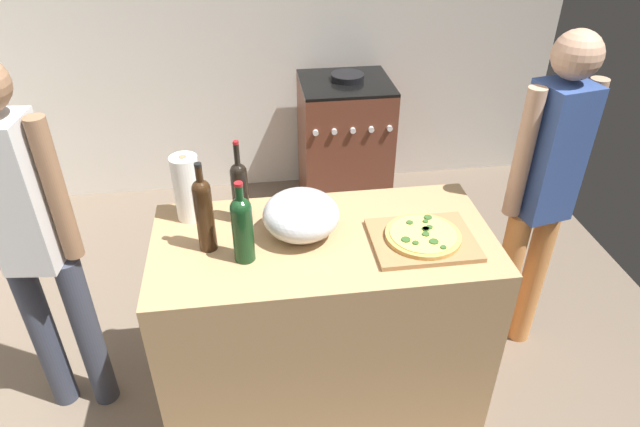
# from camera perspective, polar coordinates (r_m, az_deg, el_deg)

# --- Properties ---
(ground_plane) EXTENTS (4.34, 3.35, 0.02)m
(ground_plane) POSITION_cam_1_polar(r_m,az_deg,el_deg) (3.31, -4.55, -8.97)
(ground_plane) COLOR #6B5B4C
(kitchen_wall_rear) EXTENTS (4.34, 0.10, 2.60)m
(kitchen_wall_rear) POSITION_cam_1_polar(r_m,az_deg,el_deg) (3.97, -6.98, 19.94)
(kitchen_wall_rear) COLOR beige
(kitchen_wall_rear) RESTS_ON ground_plane
(counter) EXTENTS (1.36, 0.67, 0.92)m
(counter) POSITION_cam_1_polar(r_m,az_deg,el_deg) (2.51, 0.32, -10.98)
(counter) COLOR tan
(counter) RESTS_ON ground_plane
(cutting_board) EXTENTS (0.40, 0.32, 0.02)m
(cutting_board) POSITION_cam_1_polar(r_m,az_deg,el_deg) (2.22, 10.39, -2.65)
(cutting_board) COLOR #9E7247
(cutting_board) RESTS_ON counter
(pizza) EXTENTS (0.29, 0.29, 0.03)m
(pizza) POSITION_cam_1_polar(r_m,az_deg,el_deg) (2.21, 10.45, -2.21)
(pizza) COLOR tan
(pizza) RESTS_ON cutting_board
(mixing_bowl) EXTENTS (0.30, 0.30, 0.18)m
(mixing_bowl) POSITION_cam_1_polar(r_m,az_deg,el_deg) (2.18, -1.94, -0.15)
(mixing_bowl) COLOR #B2B2B7
(mixing_bowl) RESTS_ON counter
(paper_towel_roll) EXTENTS (0.11, 0.11, 0.28)m
(paper_towel_roll) POSITION_cam_1_polar(r_m,az_deg,el_deg) (2.32, -13.36, 2.55)
(paper_towel_roll) COLOR white
(paper_towel_roll) RESTS_ON counter
(wine_bottle_dark) EXTENTS (0.08, 0.08, 0.33)m
(wine_bottle_dark) POSITION_cam_1_polar(r_m,az_deg,el_deg) (2.04, -7.92, -1.29)
(wine_bottle_dark) COLOR #143819
(wine_bottle_dark) RESTS_ON counter
(wine_bottle_green) EXTENTS (0.07, 0.07, 0.36)m
(wine_bottle_green) POSITION_cam_1_polar(r_m,az_deg,el_deg) (2.26, -8.16, 2.44)
(wine_bottle_green) COLOR black
(wine_bottle_green) RESTS_ON counter
(wine_bottle_amber) EXTENTS (0.07, 0.07, 0.37)m
(wine_bottle_amber) POSITION_cam_1_polar(r_m,az_deg,el_deg) (2.11, -11.72, 0.17)
(wine_bottle_amber) COLOR #331E0F
(wine_bottle_amber) RESTS_ON counter
(stove) EXTENTS (0.60, 0.58, 0.96)m
(stove) POSITION_cam_1_polar(r_m,az_deg,el_deg) (3.94, 2.47, 7.04)
(stove) COLOR brown
(stove) RESTS_ON ground_plane
(person_in_stripes) EXTENTS (0.36, 0.22, 1.66)m
(person_in_stripes) POSITION_cam_1_polar(r_m,az_deg,el_deg) (2.44, -27.29, -2.04)
(person_in_stripes) COLOR #383D4C
(person_in_stripes) RESTS_ON ground_plane
(person_in_red) EXTENTS (0.37, 0.24, 1.64)m
(person_in_red) POSITION_cam_1_polar(r_m,az_deg,el_deg) (2.68, 21.76, 2.40)
(person_in_red) COLOR #D88C4C
(person_in_red) RESTS_ON ground_plane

